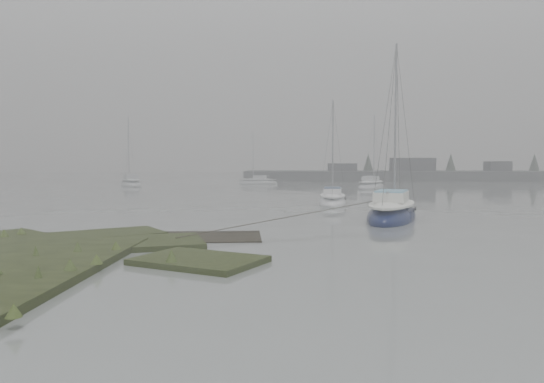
# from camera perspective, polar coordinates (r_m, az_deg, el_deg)

# --- Properties ---
(ground) EXTENTS (160.00, 160.00, 0.00)m
(ground) POSITION_cam_1_polar(r_m,az_deg,el_deg) (45.96, -1.58, -0.34)
(ground) COLOR slate
(ground) RESTS_ON ground
(far_shoreline) EXTENTS (60.00, 8.00, 4.15)m
(far_shoreline) POSITION_cam_1_polar(r_m,az_deg,el_deg) (81.15, 19.43, 1.71)
(far_shoreline) COLOR #4C4F51
(far_shoreline) RESTS_ON ground
(sailboat_main) EXTENTS (4.25, 7.22, 9.68)m
(sailboat_main) POSITION_cam_1_polar(r_m,az_deg,el_deg) (27.43, 12.77, -2.36)
(sailboat_main) COLOR #0C1338
(sailboat_main) RESTS_ON ground
(sailboat_white) EXTENTS (2.16, 5.52, 7.64)m
(sailboat_white) POSITION_cam_1_polar(r_m,az_deg,el_deg) (35.92, 6.51, -1.04)
(sailboat_white) COLOR white
(sailboat_white) RESTS_ON ground
(sailboat_far_a) EXTENTS (4.68, 6.41, 8.71)m
(sailboat_far_a) POSITION_cam_1_polar(r_m,az_deg,el_deg) (63.10, -14.97, 0.82)
(sailboat_far_a) COLOR #B9BFC2
(sailboat_far_a) RESTS_ON ground
(sailboat_far_b) EXTENTS (4.43, 6.18, 8.39)m
(sailboat_far_b) POSITION_cam_1_polar(r_m,az_deg,el_deg) (57.01, 10.63, 0.60)
(sailboat_far_b) COLOR silver
(sailboat_far_b) RESTS_ON ground
(sailboat_far_c) EXTENTS (4.92, 1.86, 6.83)m
(sailboat_far_c) POSITION_cam_1_polar(r_m,az_deg,el_deg) (66.01, -1.49, 1.00)
(sailboat_far_c) COLOR #9FA5A9
(sailboat_far_c) RESTS_ON ground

